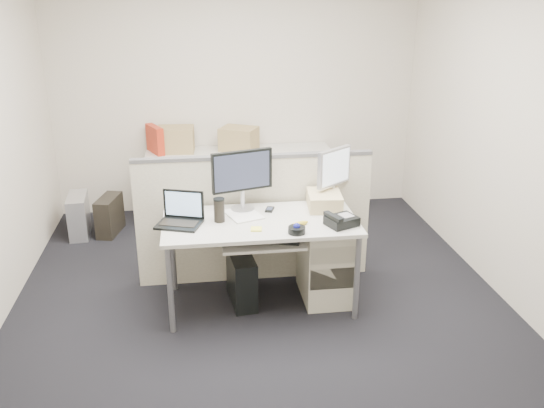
{
  "coord_description": "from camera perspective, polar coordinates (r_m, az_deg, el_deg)",
  "views": [
    {
      "loc": [
        -0.46,
        -4.09,
        2.43
      ],
      "look_at": [
        0.11,
        0.15,
        0.8
      ],
      "focal_mm": 38.0,
      "sensor_mm": 36.0,
      "label": 1
    }
  ],
  "objects": [
    {
      "name": "floor",
      "position": [
        4.78,
        -1.11,
        -9.79
      ],
      "size": [
        4.0,
        4.5,
        0.01
      ],
      "primitive_type": "cube",
      "color": "black",
      "rests_on": "ground"
    },
    {
      "name": "laptop",
      "position": [
        4.37,
        -9.27,
        -0.65
      ],
      "size": [
        0.38,
        0.33,
        0.24
      ],
      "primitive_type": "cube",
      "rotation": [
        0.0,
        0.0,
        -0.33
      ],
      "color": "black",
      "rests_on": "desk"
    },
    {
      "name": "cubicle_partition",
      "position": [
        4.93,
        -1.76,
        -1.6
      ],
      "size": [
        2.0,
        0.06,
        1.1
      ],
      "primitive_type": "cube",
      "color": "beige",
      "rests_on": "floor"
    },
    {
      "name": "red_binder",
      "position": [
        6.33,
        -11.51,
        6.2
      ],
      "size": [
        0.21,
        0.34,
        0.31
      ],
      "primitive_type": "cube",
      "rotation": [
        0.0,
        0.0,
        0.43
      ],
      "color": "#AC2813",
      "rests_on": "back_counter"
    },
    {
      "name": "wall_right",
      "position": [
        4.89,
        22.89,
        6.44
      ],
      "size": [
        0.02,
        4.5,
        2.7
      ],
      "primitive_type": "cube",
      "color": "beige",
      "rests_on": "ground"
    },
    {
      "name": "wall_front",
      "position": [
        2.18,
        5.59,
        -8.95
      ],
      "size": [
        4.0,
        0.02,
        2.7
      ],
      "primitive_type": "cube",
      "color": "beige",
      "rests_on": "ground"
    },
    {
      "name": "banana",
      "position": [
        4.35,
        2.72,
        -1.96
      ],
      "size": [
        0.16,
        0.1,
        0.04
      ],
      "primitive_type": "ellipsoid",
      "rotation": [
        0.0,
        0.0,
        0.39
      ],
      "color": "gold",
      "rests_on": "desk"
    },
    {
      "name": "travel_mug",
      "position": [
        4.41,
        -5.25,
        -0.67
      ],
      "size": [
        0.09,
        0.09,
        0.18
      ],
      "primitive_type": "cylinder",
      "rotation": [
        0.0,
        0.0,
        0.05
      ],
      "color": "black",
      "rests_on": "desk"
    },
    {
      "name": "desk_phone",
      "position": [
        4.38,
        6.92,
        -1.68
      ],
      "size": [
        0.27,
        0.25,
        0.07
      ],
      "primitive_type": "cube",
      "rotation": [
        0.0,
        0.0,
        0.39
      ],
      "color": "black",
      "rests_on": "desk"
    },
    {
      "name": "keyboard_tray",
      "position": [
        4.33,
        -0.89,
        -3.87
      ],
      "size": [
        0.62,
        0.32,
        0.02
      ],
      "primitive_type": "cube",
      "color": "beige",
      "rests_on": "desk"
    },
    {
      "name": "pc_tower_spare_dark",
      "position": [
        6.21,
        -15.8,
        -1.08
      ],
      "size": [
        0.26,
        0.45,
        0.39
      ],
      "primitive_type": "cube",
      "rotation": [
        0.0,
        0.0,
        -0.23
      ],
      "color": "black",
      "rests_on": "floor"
    },
    {
      "name": "trackball",
      "position": [
        4.22,
        2.46,
        -2.59
      ],
      "size": [
        0.14,
        0.14,
        0.05
      ],
      "primitive_type": "cylinder",
      "rotation": [
        0.0,
        0.0,
        -0.11
      ],
      "color": "black",
      "rests_on": "desk"
    },
    {
      "name": "cellphone",
      "position": [
        4.64,
        -0.24,
        -0.54
      ],
      "size": [
        0.09,
        0.12,
        0.01
      ],
      "primitive_type": "cube",
      "rotation": [
        0.0,
        0.0,
        -0.33
      ],
      "color": "black",
      "rests_on": "desk"
    },
    {
      "name": "paper_stack",
      "position": [
        4.55,
        -2.86,
        -1.05
      ],
      "size": [
        0.32,
        0.36,
        0.01
      ],
      "primitive_type": "cube",
      "rotation": [
        0.0,
        0.0,
        0.34
      ],
      "color": "silver",
      "rests_on": "desk"
    },
    {
      "name": "back_counter",
      "position": [
        6.38,
        -3.15,
        1.87
      ],
      "size": [
        2.0,
        0.6,
        0.72
      ],
      "primitive_type": "cube",
      "color": "beige",
      "rests_on": "floor"
    },
    {
      "name": "pc_tower_spare_silver",
      "position": [
        6.26,
        -18.59,
        -1.06
      ],
      "size": [
        0.22,
        0.47,
        0.43
      ],
      "primitive_type": "cube",
      "rotation": [
        0.0,
        0.0,
        0.08
      ],
      "color": "#B7B7BC",
      "rests_on": "floor"
    },
    {
      "name": "wall_back",
      "position": [
        6.45,
        -3.56,
        11.15
      ],
      "size": [
        4.0,
        0.02,
        2.7
      ],
      "primitive_type": "cube",
      "color": "beige",
      "rests_on": "ground"
    },
    {
      "name": "drawer_pedestal",
      "position": [
        4.75,
        5.42,
        -5.57
      ],
      "size": [
        0.4,
        0.55,
        0.65
      ],
      "primitive_type": "cube",
      "color": "beige",
      "rests_on": "floor"
    },
    {
      "name": "pc_tower_desk",
      "position": [
        4.7,
        -3.03,
        -7.4
      ],
      "size": [
        0.22,
        0.46,
        0.42
      ],
      "primitive_type": "cube",
      "rotation": [
        0.0,
        0.0,
        0.11
      ],
      "color": "black",
      "rests_on": "floor"
    },
    {
      "name": "keyboard",
      "position": [
        4.36,
        -0.31,
        -3.32
      ],
      "size": [
        0.52,
        0.32,
        0.03
      ],
      "primitive_type": "cube",
      "rotation": [
        0.0,
        0.0,
        -0.32
      ],
      "color": "black",
      "rests_on": "keyboard_tray"
    },
    {
      "name": "cardboard_box_left",
      "position": [
        6.34,
        -9.5,
        6.25
      ],
      "size": [
        0.4,
        0.31,
        0.29
      ],
      "primitive_type": "cube",
      "rotation": [
        0.0,
        0.0,
        -0.06
      ],
      "color": "#A68C4F",
      "rests_on": "back_counter"
    },
    {
      "name": "monitor_small",
      "position": [
        4.78,
        6.13,
        2.77
      ],
      "size": [
        0.41,
        0.37,
        0.46
      ],
      "primitive_type": "cube",
      "rotation": [
        0.0,
        0.0,
        0.65
      ],
      "color": "#B7B7BC",
      "rests_on": "desk"
    },
    {
      "name": "sticky_pad",
      "position": [
        4.28,
        -1.57,
        -2.49
      ],
      "size": [
        0.09,
        0.09,
        0.01
      ],
      "primitive_type": "cube",
      "rotation": [
        0.0,
        0.0,
        -0.13
      ],
      "color": "#F2F047",
      "rests_on": "desk"
    },
    {
      "name": "monitor_main",
      "position": [
        4.57,
        -2.96,
        2.31
      ],
      "size": [
        0.53,
        0.32,
        0.5
      ],
      "primitive_type": "cube",
      "rotation": [
        0.0,
        0.0,
        0.28
      ],
      "color": "black",
      "rests_on": "desk"
    },
    {
      "name": "desk",
      "position": [
        4.48,
        -1.17,
        -2.4
      ],
      "size": [
        1.5,
        0.75,
        0.73
      ],
      "color": "beige",
      "rests_on": "floor"
    },
    {
      "name": "manila_folders",
      "position": [
        4.7,
        5.21,
        0.36
      ],
      "size": [
        0.3,
        0.36,
        0.13
      ],
      "primitive_type": "cube",
      "rotation": [
        0.0,
        0.0,
        -0.1
      ],
      "color": "#D5C187",
      "rests_on": "desk"
    },
    {
      "name": "cardboard_box_right",
      "position": [
        6.32,
        -3.3,
        6.38
      ],
      "size": [
        0.47,
        0.43,
        0.27
      ],
      "primitive_type": "cube",
      "rotation": [
        0.0,
        0.0,
        -0.47
      ],
      "color": "#A68C4F",
      "rests_on": "back_counter"
    }
  ]
}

